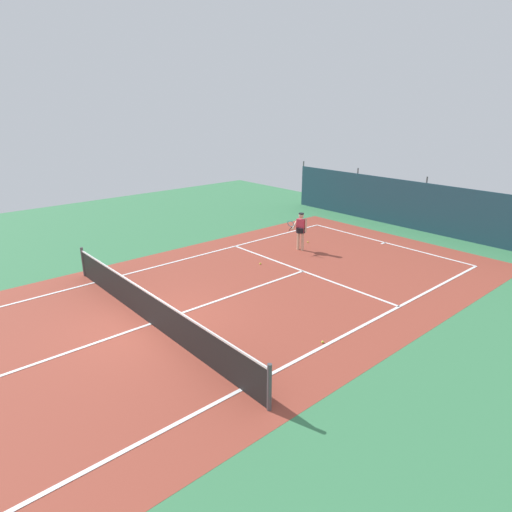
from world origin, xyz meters
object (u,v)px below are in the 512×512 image
tennis_ball_near_player (308,242)px  parked_car (433,204)px  tennis_ball_by_sideline (323,342)px  tennis_ball_midcourt (260,264)px  tennis_player (301,229)px  tennis_net (150,308)px

tennis_ball_near_player → parked_car: 8.55m
tennis_ball_by_sideline → parked_car: (-4.79, 14.70, 0.81)m
tennis_ball_near_player → tennis_ball_midcourt: 3.61m
tennis_ball_midcourt → parked_car: 11.97m
tennis_player → parked_car: bearing=-113.7°
tennis_ball_midcourt → parked_car: size_ratio=0.02×
tennis_ball_near_player → tennis_ball_by_sideline: (6.30, -6.33, 0.00)m
tennis_net → tennis_ball_near_player: (-2.32, 9.23, -0.48)m
tennis_ball_near_player → tennis_ball_midcourt: size_ratio=1.00×
tennis_ball_near_player → tennis_ball_midcourt: (0.69, -3.55, 0.00)m
tennis_net → tennis_ball_midcourt: tennis_net is taller
tennis_ball_near_player → parked_car: bearing=79.8°
tennis_player → parked_car: (1.05, 9.40, -0.12)m
tennis_net → tennis_ball_near_player: tennis_net is taller
tennis_player → tennis_ball_near_player: size_ratio=24.85×
tennis_player → tennis_net: bearing=85.5°
tennis_net → tennis_ball_near_player: size_ratio=153.33×
tennis_player → tennis_ball_midcourt: size_ratio=24.85×
tennis_net → tennis_ball_by_sideline: 4.94m
tennis_net → tennis_ball_near_player: bearing=104.1°
tennis_ball_by_sideline → parked_car: bearing=108.0°
tennis_net → tennis_player: (-1.86, 8.20, 0.45)m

